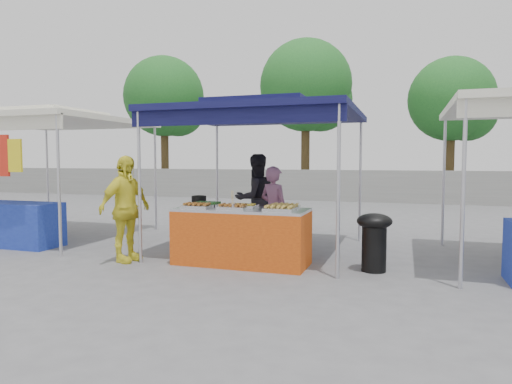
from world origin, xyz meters
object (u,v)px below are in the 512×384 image
(vendor_table, at_px, (242,236))
(wok_burner, at_px, (374,237))
(cooking_pot, at_px, (199,200))
(vendor_woman, at_px, (274,210))
(helper_man, at_px, (256,199))
(customer_person, at_px, (125,209))

(vendor_table, bearing_deg, wok_burner, 5.09)
(cooking_pot, distance_m, vendor_woman, 1.26)
(vendor_woman, distance_m, helper_man, 1.01)
(cooking_pot, relative_size, customer_person, 0.15)
(cooking_pot, relative_size, helper_man, 0.14)
(vendor_woman, distance_m, customer_person, 2.39)
(cooking_pot, bearing_deg, vendor_table, -22.17)
(vendor_woman, bearing_deg, vendor_table, 97.65)
(cooking_pot, bearing_deg, vendor_woman, 25.48)
(vendor_woman, xyz_separation_m, helper_man, (-0.59, 0.82, 0.11))
(helper_man, xyz_separation_m, customer_person, (-1.44, -2.09, -0.02))
(cooking_pot, relative_size, vendor_woman, 0.16)
(cooking_pot, bearing_deg, customer_person, -140.76)
(wok_burner, xyz_separation_m, customer_person, (-3.70, -0.55, 0.33))
(vendor_woman, height_order, helper_man, helper_man)
(wok_burner, distance_m, helper_man, 2.76)
(vendor_table, height_order, wok_burner, vendor_table)
(wok_burner, height_order, vendor_woman, vendor_woman)
(vendor_table, distance_m, wok_burner, 1.94)
(vendor_table, height_order, customer_person, customer_person)
(helper_man, relative_size, customer_person, 1.02)
(vendor_table, relative_size, vendor_woman, 1.36)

